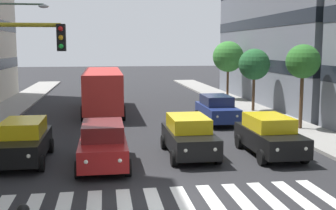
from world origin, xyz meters
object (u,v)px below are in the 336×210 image
object	(u,v)px
car_2	(103,144)
car_3	(23,141)
car_1	(189,136)
street_tree_1	(303,62)
street_tree_2	(254,65)
car_0	(269,135)
car_row2_0	(217,109)
bus_behind_traffic	(103,87)
street_tree_3	(228,57)

from	to	relation	value
car_2	car_3	distance (m)	3.40
car_1	street_tree_1	world-z (taller)	street_tree_1
street_tree_1	street_tree_2	bearing A→B (deg)	-87.39
car_2	street_tree_2	bearing A→B (deg)	-130.93
car_0	car_2	xyz separation A→B (m)	(7.15, 0.65, 0.00)
car_0	car_row2_0	xyz separation A→B (m)	(0.23, -7.82, 0.00)
car_row2_0	bus_behind_traffic	bearing A→B (deg)	-38.81
car_1	street_tree_1	size ratio (longest dim) A/B	0.95
car_0	street_tree_1	distance (m)	6.81
car_1	car_2	bearing A→B (deg)	16.03
car_0	street_tree_2	size ratio (longest dim) A/B	1.01
car_1	bus_behind_traffic	xyz separation A→B (m)	(3.66, -12.98, 0.97)
street_tree_1	car_3	bearing A→B (deg)	17.24
car_row2_0	street_tree_1	world-z (taller)	street_tree_1
car_2	car_1	bearing A→B (deg)	-163.97
street_tree_2	car_2	bearing A→B (deg)	49.07
car_row2_0	street_tree_3	xyz separation A→B (m)	(-3.85, -10.70, 2.94)
bus_behind_traffic	street_tree_2	xyz separation A→B (m)	(-10.63, 1.78, 1.58)
car_row2_0	street_tree_1	distance (m)	5.82
car_row2_0	car_1	bearing A→B (deg)	66.29
street_tree_1	street_tree_3	bearing A→B (deg)	-89.32
car_2	street_tree_1	distance (m)	12.59
bus_behind_traffic	street_tree_3	bearing A→B (deg)	-154.51
bus_behind_traffic	street_tree_3	world-z (taller)	street_tree_3
car_row2_0	street_tree_1	size ratio (longest dim) A/B	0.95
car_3	street_tree_3	size ratio (longest dim) A/B	0.88
car_0	street_tree_3	size ratio (longest dim) A/B	0.88
car_0	car_1	distance (m)	3.51
car_row2_0	bus_behind_traffic	size ratio (longest dim) A/B	0.42
bus_behind_traffic	street_tree_1	distance (m)	14.03
car_0	street_tree_1	bearing A→B (deg)	-128.07
car_1	car_3	world-z (taller)	same
street_tree_2	bus_behind_traffic	bearing A→B (deg)	-9.49
car_2	car_3	bearing A→B (deg)	-18.59
car_3	street_tree_2	bearing A→B (deg)	-141.11
car_3	bus_behind_traffic	distance (m)	13.38
car_row2_0	street_tree_2	xyz separation A→B (m)	(-3.71, -3.79, 2.55)
car_3	car_row2_0	distance (m)	12.54
car_3	street_tree_2	size ratio (longest dim) A/B	1.01
car_1	street_tree_2	distance (m)	13.43
car_1	bus_behind_traffic	world-z (taller)	bus_behind_traffic
car_2	car_3	size ratio (longest dim) A/B	1.00
car_row2_0	street_tree_2	bearing A→B (deg)	-134.38
street_tree_1	car_0	bearing A→B (deg)	51.93
street_tree_2	car_1	bearing A→B (deg)	58.13
car_1	street_tree_3	xyz separation A→B (m)	(-7.11, -18.11, 2.94)
car_3	street_tree_1	bearing A→B (deg)	-162.76
car_0	car_row2_0	size ratio (longest dim) A/B	1.00
car_2	street_tree_3	xyz separation A→B (m)	(-10.77, -19.17, 2.94)
bus_behind_traffic	street_tree_2	size ratio (longest dim) A/B	2.38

